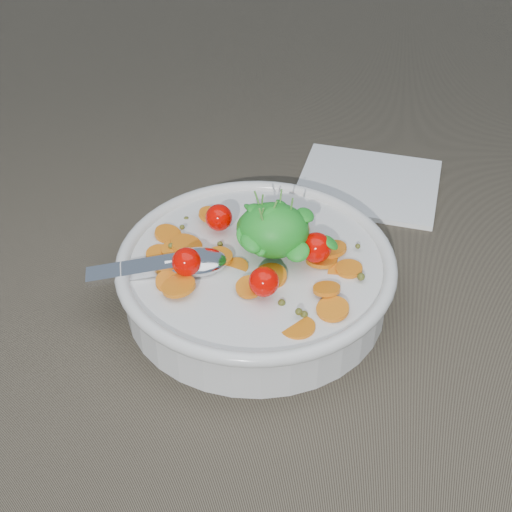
# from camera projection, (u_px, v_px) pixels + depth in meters

# --- Properties ---
(ground) EXTENTS (6.00, 6.00, 0.00)m
(ground) POSITION_uv_depth(u_px,v_px,m) (273.00, 301.00, 0.65)
(ground) COLOR brown
(ground) RESTS_ON ground
(bowl) EXTENTS (0.27, 0.25, 0.10)m
(bowl) POSITION_uv_depth(u_px,v_px,m) (256.00, 275.00, 0.63)
(bowl) COLOR silver
(bowl) RESTS_ON ground
(napkin) EXTENTS (0.17, 0.15, 0.01)m
(napkin) POSITION_uv_depth(u_px,v_px,m) (368.00, 184.00, 0.79)
(napkin) COLOR white
(napkin) RESTS_ON ground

